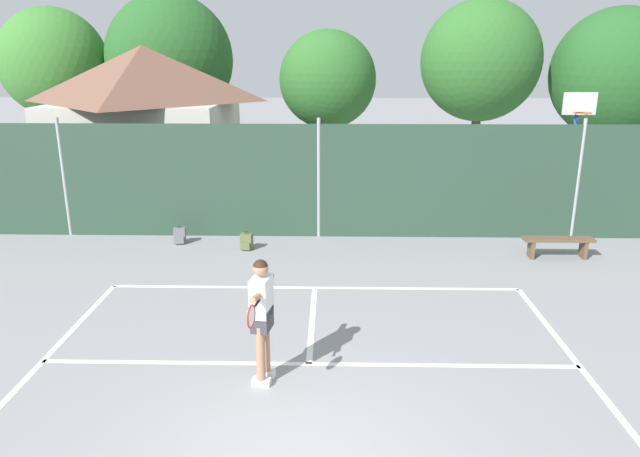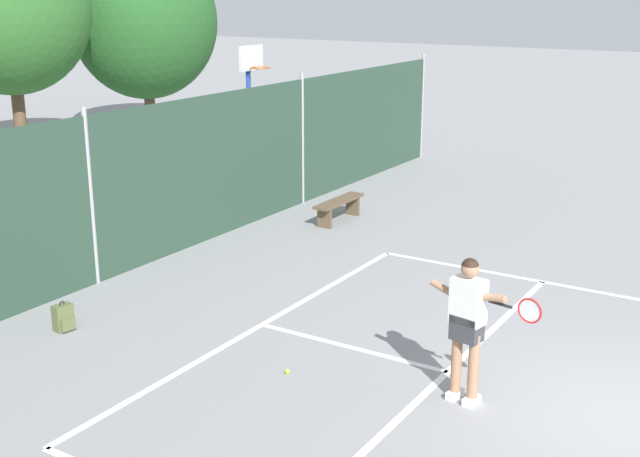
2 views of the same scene
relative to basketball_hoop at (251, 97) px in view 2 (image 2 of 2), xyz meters
The scene contains 7 objects.
court_markings 12.64m from the basketball_hoop, 124.65° to the right, with size 8.30×11.10×0.01m.
chainlink_fence 7.36m from the basketball_hoop, 165.16° to the right, with size 26.09×0.09×3.04m.
basketball_hoop is the anchor object (origin of this frame).
tennis_player 11.82m from the basketball_hoop, 130.91° to the right, with size 0.32×1.44×1.85m.
tennis_ball 10.80m from the basketball_hoop, 141.20° to the right, with size 0.07×0.07×0.07m, color #CCE033.
backpack_olive 9.52m from the basketball_hoop, 161.17° to the right, with size 0.31×0.28×0.46m.
courtside_bench 4.22m from the basketball_hoop, 113.70° to the right, with size 1.60×0.36×0.48m.
Camera 2 is at (-9.32, -1.33, 4.90)m, focal length 46.23 mm.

